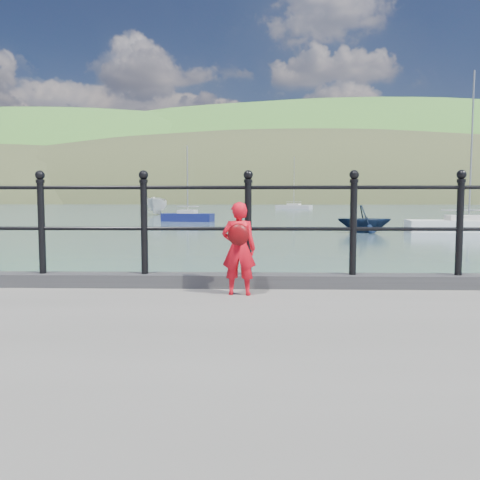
{
  "coord_description": "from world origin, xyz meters",
  "views": [
    {
      "loc": [
        0.68,
        -5.96,
        2.03
      ],
      "look_at": [
        0.51,
        -0.2,
        1.55
      ],
      "focal_mm": 38.0,
      "sensor_mm": 36.0,
      "label": 1
    }
  ],
  "objects_px": {
    "sailboat_deep": "(294,207)",
    "sailboat_port": "(188,218)",
    "railing": "(196,216)",
    "launch_white": "(157,206)",
    "child": "(239,248)",
    "sailboat_near": "(469,226)",
    "launch_navy": "(364,219)"
  },
  "relations": [
    {
      "from": "sailboat_deep",
      "to": "sailboat_port",
      "type": "bearing_deg",
      "value": -77.35
    },
    {
      "from": "railing",
      "to": "launch_white",
      "type": "relative_size",
      "value": 3.24
    },
    {
      "from": "child",
      "to": "sailboat_near",
      "type": "xyz_separation_m",
      "value": [
        12.96,
        25.34,
        -1.16
      ]
    },
    {
      "from": "child",
      "to": "launch_navy",
      "type": "relative_size",
      "value": 0.32
    },
    {
      "from": "railing",
      "to": "sailboat_port",
      "type": "distance_m",
      "value": 38.14
    },
    {
      "from": "launch_navy",
      "to": "sailboat_near",
      "type": "relative_size",
      "value": 0.32
    },
    {
      "from": "launch_navy",
      "to": "sailboat_deep",
      "type": "bearing_deg",
      "value": -0.32
    },
    {
      "from": "railing",
      "to": "launch_navy",
      "type": "distance_m",
      "value": 25.05
    },
    {
      "from": "child",
      "to": "sailboat_near",
      "type": "relative_size",
      "value": 0.1
    },
    {
      "from": "child",
      "to": "sailboat_deep",
      "type": "height_order",
      "value": "sailboat_deep"
    },
    {
      "from": "sailboat_deep",
      "to": "sailboat_near",
      "type": "distance_m",
      "value": 64.23
    },
    {
      "from": "launch_navy",
      "to": "sailboat_deep",
      "type": "xyz_separation_m",
      "value": [
        0.84,
        64.83,
        -0.46
      ]
    },
    {
      "from": "launch_white",
      "to": "child",
      "type": "bearing_deg",
      "value": -78.1
    },
    {
      "from": "railing",
      "to": "child",
      "type": "xyz_separation_m",
      "value": [
        0.51,
        -0.49,
        -0.32
      ]
    },
    {
      "from": "child",
      "to": "launch_white",
      "type": "distance_m",
      "value": 56.16
    },
    {
      "from": "launch_white",
      "to": "sailboat_deep",
      "type": "distance_m",
      "value": 39.22
    },
    {
      "from": "launch_navy",
      "to": "launch_white",
      "type": "bearing_deg",
      "value": 31.08
    },
    {
      "from": "railing",
      "to": "sailboat_deep",
      "type": "height_order",
      "value": "sailboat_deep"
    },
    {
      "from": "railing",
      "to": "sailboat_deep",
      "type": "distance_m",
      "value": 89.2
    },
    {
      "from": "sailboat_near",
      "to": "sailboat_deep",
      "type": "bearing_deg",
      "value": 98.75
    },
    {
      "from": "railing",
      "to": "sailboat_near",
      "type": "xyz_separation_m",
      "value": [
        13.46,
        24.85,
        -1.48
      ]
    },
    {
      "from": "launch_white",
      "to": "sailboat_deep",
      "type": "relative_size",
      "value": 0.57
    },
    {
      "from": "railing",
      "to": "launch_navy",
      "type": "height_order",
      "value": "railing"
    },
    {
      "from": "sailboat_port",
      "to": "sailboat_near",
      "type": "distance_m",
      "value": 22.62
    },
    {
      "from": "launch_navy",
      "to": "sailboat_near",
      "type": "height_order",
      "value": "sailboat_near"
    },
    {
      "from": "sailboat_deep",
      "to": "sailboat_port",
      "type": "distance_m",
      "value": 52.71
    },
    {
      "from": "railing",
      "to": "launch_white",
      "type": "height_order",
      "value": "railing"
    },
    {
      "from": "child",
      "to": "sailboat_near",
      "type": "distance_m",
      "value": 28.48
    },
    {
      "from": "sailboat_deep",
      "to": "sailboat_near",
      "type": "xyz_separation_m",
      "value": [
        5.54,
        -63.99,
        -0.0
      ]
    },
    {
      "from": "launch_white",
      "to": "sailboat_near",
      "type": "bearing_deg",
      "value": -50.39
    },
    {
      "from": "launch_navy",
      "to": "child",
      "type": "bearing_deg",
      "value": 165.4
    },
    {
      "from": "launch_white",
      "to": "launch_navy",
      "type": "xyz_separation_m",
      "value": [
        18.06,
        -30.47,
        -0.28
      ]
    }
  ]
}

